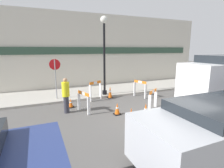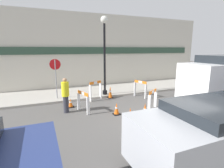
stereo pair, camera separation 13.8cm
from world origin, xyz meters
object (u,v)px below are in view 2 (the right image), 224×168
(streetlamp_post, at_px, (104,45))
(stop_sign, at_px, (56,72))
(person_worker, at_px, (65,94))
(parked_car_1, at_px, (219,130))

(streetlamp_post, bearing_deg, stop_sign, 175.75)
(person_worker, relative_size, parked_car_1, 0.36)
(stop_sign, bearing_deg, person_worker, 98.86)
(streetlamp_post, distance_m, stop_sign, 3.25)
(parked_car_1, bearing_deg, stop_sign, 113.04)
(stop_sign, xyz_separation_m, parked_car_1, (3.19, -7.51, -0.69))
(streetlamp_post, xyz_separation_m, person_worker, (-2.67, -2.00, -2.27))
(stop_sign, height_order, parked_car_1, stop_sign)
(streetlamp_post, height_order, stop_sign, streetlamp_post)
(streetlamp_post, distance_m, parked_car_1, 7.63)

